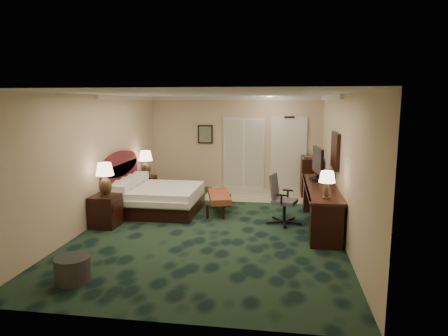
# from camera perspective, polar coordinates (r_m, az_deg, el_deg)

# --- Properties ---
(floor) EXTENTS (5.00, 7.50, 0.00)m
(floor) POSITION_cam_1_polar(r_m,az_deg,el_deg) (8.42, -1.38, -8.20)
(floor) COLOR black
(floor) RESTS_ON ground
(ceiling) EXTENTS (5.00, 7.50, 0.00)m
(ceiling) POSITION_cam_1_polar(r_m,az_deg,el_deg) (8.02, -1.46, 10.51)
(ceiling) COLOR white
(ceiling) RESTS_ON wall_back
(wall_back) EXTENTS (5.00, 0.00, 2.70)m
(wall_back) POSITION_cam_1_polar(r_m,az_deg,el_deg) (11.79, 1.66, 3.59)
(wall_back) COLOR beige
(wall_back) RESTS_ON ground
(wall_front) EXTENTS (5.00, 0.00, 2.70)m
(wall_front) POSITION_cam_1_polar(r_m,az_deg,el_deg) (4.53, -9.50, -6.03)
(wall_front) COLOR beige
(wall_front) RESTS_ON ground
(wall_left) EXTENTS (0.00, 7.50, 2.70)m
(wall_left) POSITION_cam_1_polar(r_m,az_deg,el_deg) (8.88, -17.54, 1.23)
(wall_left) COLOR beige
(wall_left) RESTS_ON ground
(wall_right) EXTENTS (0.00, 7.50, 2.70)m
(wall_right) POSITION_cam_1_polar(r_m,az_deg,el_deg) (8.08, 16.35, 0.51)
(wall_right) COLOR beige
(wall_right) RESTS_ON ground
(crown_molding) EXTENTS (5.00, 7.50, 0.10)m
(crown_molding) POSITION_cam_1_polar(r_m,az_deg,el_deg) (8.02, -1.46, 10.15)
(crown_molding) COLOR white
(crown_molding) RESTS_ON wall_back
(tile_patch) EXTENTS (3.20, 1.70, 0.01)m
(tile_patch) POSITION_cam_1_polar(r_m,az_deg,el_deg) (11.11, 5.74, -3.86)
(tile_patch) COLOR tan
(tile_patch) RESTS_ON ground
(headboard) EXTENTS (0.12, 2.00, 1.40)m
(headboard) POSITION_cam_1_polar(r_m,az_deg,el_deg) (9.86, -14.52, -1.69)
(headboard) COLOR #4B0E16
(headboard) RESTS_ON ground
(entry_door) EXTENTS (1.02, 0.06, 2.18)m
(entry_door) POSITION_cam_1_polar(r_m,az_deg,el_deg) (11.72, 9.19, 1.96)
(entry_door) COLOR white
(entry_door) RESTS_ON ground
(closet_doors) EXTENTS (1.20, 0.06, 2.10)m
(closet_doors) POSITION_cam_1_polar(r_m,az_deg,el_deg) (11.76, 2.84, 2.09)
(closet_doors) COLOR beige
(closet_doors) RESTS_ON ground
(wall_art) EXTENTS (0.45, 0.06, 0.55)m
(wall_art) POSITION_cam_1_polar(r_m,az_deg,el_deg) (11.87, -2.69, 4.83)
(wall_art) COLOR #426253
(wall_art) RESTS_ON wall_back
(wall_mirror) EXTENTS (0.05, 0.95, 0.75)m
(wall_mirror) POSITION_cam_1_polar(r_m,az_deg,el_deg) (8.63, 15.60, 2.44)
(wall_mirror) COLOR white
(wall_mirror) RESTS_ON wall_right
(bed) EXTENTS (1.86, 1.72, 0.59)m
(bed) POSITION_cam_1_polar(r_m,az_deg,el_deg) (9.51, -9.28, -4.42)
(bed) COLOR white
(bed) RESTS_ON ground
(nightstand_near) EXTENTS (0.52, 0.60, 0.65)m
(nightstand_near) POSITION_cam_1_polar(r_m,az_deg,el_deg) (8.64, -16.57, -5.89)
(nightstand_near) COLOR black
(nightstand_near) RESTS_ON ground
(nightstand_far) EXTENTS (0.46, 0.52, 0.57)m
(nightstand_far) POSITION_cam_1_polar(r_m,az_deg,el_deg) (11.01, -11.02, -2.61)
(nightstand_far) COLOR black
(nightstand_far) RESTS_ON ground
(lamp_near) EXTENTS (0.43, 0.43, 0.68)m
(lamp_near) POSITION_cam_1_polar(r_m,az_deg,el_deg) (8.45, -16.63, -1.58)
(lamp_near) COLOR black
(lamp_near) RESTS_ON nightstand_near
(lamp_far) EXTENTS (0.44, 0.44, 0.69)m
(lamp_far) POSITION_cam_1_polar(r_m,az_deg,el_deg) (10.85, -11.12, 0.60)
(lamp_far) COLOR black
(lamp_far) RESTS_ON nightstand_far
(bed_bench) EXTENTS (0.75, 1.38, 0.44)m
(bed_bench) POSITION_cam_1_polar(r_m,az_deg,el_deg) (9.36, -0.69, -4.97)
(bed_bench) COLOR brown
(bed_bench) RESTS_ON ground
(ottoman) EXTENTS (0.62, 0.62, 0.36)m
(ottoman) POSITION_cam_1_polar(r_m,az_deg,el_deg) (6.28, -20.80, -13.38)
(ottoman) COLOR #2C2C2C
(ottoman) RESTS_ON ground
(desk) EXTENTS (0.62, 2.89, 0.83)m
(desk) POSITION_cam_1_polar(r_m,az_deg,el_deg) (8.54, 13.55, -5.31)
(desk) COLOR black
(desk) RESTS_ON ground
(tv) EXTENTS (0.18, 0.94, 0.73)m
(tv) POSITION_cam_1_polar(r_m,az_deg,el_deg) (9.05, 13.24, 0.58)
(tv) COLOR black
(tv) RESTS_ON desk
(desk_lamp) EXTENTS (0.35, 0.35, 0.51)m
(desk_lamp) POSITION_cam_1_polar(r_m,az_deg,el_deg) (7.36, 14.49, -2.33)
(desk_lamp) COLOR black
(desk_lamp) RESTS_ON desk
(desk_chair) EXTENTS (0.75, 0.72, 1.06)m
(desk_chair) POSITION_cam_1_polar(r_m,az_deg,el_deg) (8.49, 8.66, -4.45)
(desk_chair) COLOR #514F5A
(desk_chair) RESTS_ON ground
(minibar) EXTENTS (0.55, 0.99, 1.05)m
(minibar) POSITION_cam_1_polar(r_m,az_deg,el_deg) (11.32, 12.32, -1.11)
(minibar) COLOR black
(minibar) RESTS_ON ground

